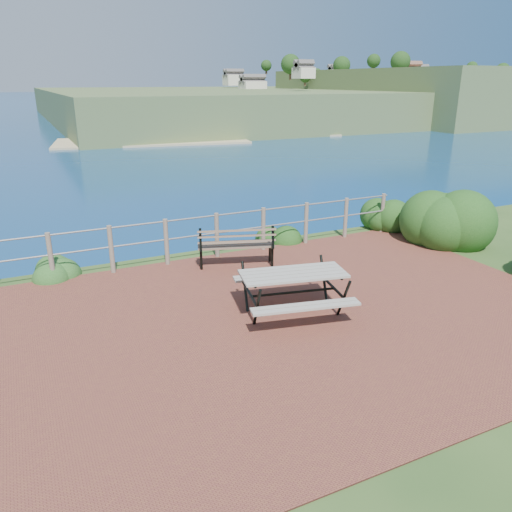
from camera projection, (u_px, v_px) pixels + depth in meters
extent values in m
cube|color=brown|center=(290.00, 317.00, 8.39)|extent=(10.00, 7.00, 0.12)
plane|color=#135477|center=(18.00, 91.00, 178.61)|extent=(1200.00, 1200.00, 0.00)
cylinder|color=#6B5B4C|center=(51.00, 257.00, 9.66)|extent=(0.10, 0.10, 1.00)
cylinder|color=#6B5B4C|center=(111.00, 249.00, 10.13)|extent=(0.10, 0.10, 1.00)
cylinder|color=#6B5B4C|center=(166.00, 242.00, 10.60)|extent=(0.10, 0.10, 1.00)
cylinder|color=#6B5B4C|center=(217.00, 235.00, 11.06)|extent=(0.10, 0.10, 1.00)
cylinder|color=#6B5B4C|center=(263.00, 229.00, 11.53)|extent=(0.10, 0.10, 1.00)
cylinder|color=#6B5B4C|center=(306.00, 223.00, 12.00)|extent=(0.10, 0.10, 1.00)
cylinder|color=#6B5B4C|center=(346.00, 218.00, 12.46)|extent=(0.10, 0.10, 1.00)
cylinder|color=#6B5B4C|center=(382.00, 213.00, 12.93)|extent=(0.10, 0.10, 1.00)
cylinder|color=slate|center=(216.00, 215.00, 10.91)|extent=(9.40, 0.04, 0.04)
cylinder|color=slate|center=(217.00, 233.00, 11.05)|extent=(9.40, 0.04, 0.04)
cube|color=#4D6231|center=(330.00, 101.00, 245.94)|extent=(260.00, 180.00, 12.00)
cube|color=#4D6231|center=(485.00, 93.00, 234.92)|extent=(160.00, 120.00, 20.00)
cube|color=tan|center=(442.00, 128.00, 171.45)|extent=(209.53, 114.73, 0.50)
cube|color=gray|center=(293.00, 274.00, 8.26)|extent=(1.85, 1.06, 0.04)
cube|color=gray|center=(293.00, 290.00, 8.36)|extent=(1.76, 0.61, 0.04)
cube|color=gray|center=(293.00, 290.00, 8.36)|extent=(1.76, 0.61, 0.04)
cylinder|color=black|center=(293.00, 292.00, 8.38)|extent=(1.48, 0.35, 0.04)
cube|color=brown|center=(236.00, 246.00, 10.54)|extent=(1.66, 0.89, 0.04)
cube|color=brown|center=(236.00, 233.00, 10.44)|extent=(1.57, 0.62, 0.37)
cube|color=black|center=(236.00, 255.00, 10.61)|extent=(0.07, 0.07, 0.44)
cube|color=black|center=(236.00, 255.00, 10.61)|extent=(0.07, 0.07, 0.44)
cube|color=black|center=(236.00, 255.00, 10.61)|extent=(0.07, 0.07, 0.44)
cube|color=black|center=(236.00, 255.00, 10.61)|extent=(0.07, 0.07, 0.44)
ellipsoid|color=#143C12|center=(446.00, 246.00, 12.01)|extent=(1.62, 1.62, 2.29)
ellipsoid|color=#143C12|center=(384.00, 229.00, 13.37)|extent=(0.95, 0.95, 1.37)
ellipsoid|color=#234A1C|center=(56.00, 274.00, 10.24)|extent=(0.83, 0.83, 0.59)
ellipsoid|color=#143C12|center=(279.00, 240.00, 12.42)|extent=(0.82, 0.82, 0.57)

